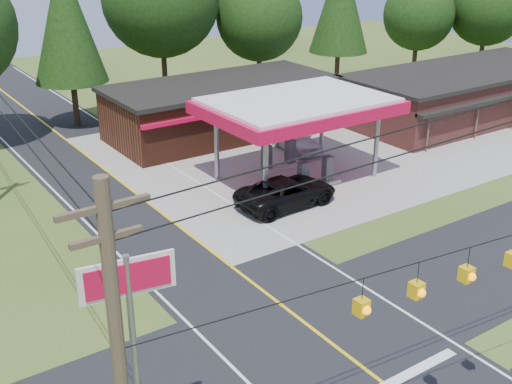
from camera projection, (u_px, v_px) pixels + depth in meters
ground at (317, 333)px, 23.90m from camera, size 120.00×120.00×0.00m
main_highway at (317, 333)px, 23.90m from camera, size 8.00×120.00×0.02m
cross_road at (317, 333)px, 23.90m from camera, size 70.00×7.00×0.02m
lane_center_yellow at (317, 332)px, 23.89m from camera, size 0.15×110.00×0.00m
gas_canopy at (298, 108)px, 36.82m from camera, size 10.60×7.40×4.88m
convenience_store at (223, 107)px, 45.85m from camera, size 16.40×7.55×3.80m
strip_building at (467, 93)px, 49.86m from camera, size 20.40×8.75×3.80m
overhead_beacons at (445, 258)px, 16.40m from camera, size 17.04×2.04×1.03m
treeline_backdrop at (86, 39)px, 39.70m from camera, size 70.27×51.59×13.30m
suv_car at (287, 192)px, 34.34m from camera, size 5.88×5.88×1.59m
sedan_car at (295, 139)px, 42.78m from camera, size 5.02×5.02×1.55m
big_stop_sign at (131, 315)px, 16.32m from camera, size 2.44×0.49×6.63m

